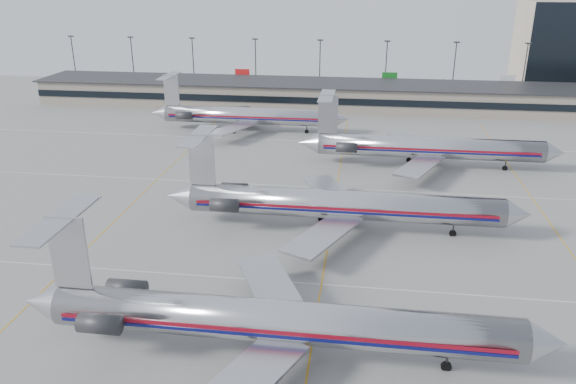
# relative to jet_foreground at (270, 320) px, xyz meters

# --- Properties ---
(ground) EXTENTS (260.00, 260.00, 0.00)m
(ground) POSITION_rel_jet_foreground_xyz_m (3.58, 2.86, -3.68)
(ground) COLOR gray
(ground) RESTS_ON ground
(apron_markings) EXTENTS (160.00, 0.15, 0.02)m
(apron_markings) POSITION_rel_jet_foreground_xyz_m (3.58, 12.86, -3.67)
(apron_markings) COLOR silver
(apron_markings) RESTS_ON ground
(terminal) EXTENTS (162.00, 17.00, 6.25)m
(terminal) POSITION_rel_jet_foreground_xyz_m (3.58, 100.84, -0.52)
(terminal) COLOR gray
(terminal) RESTS_ON ground
(light_mast_row) EXTENTS (163.60, 0.40, 15.28)m
(light_mast_row) POSITION_rel_jet_foreground_xyz_m (3.58, 114.86, 4.90)
(light_mast_row) COLOR #38383D
(light_mast_row) RESTS_ON ground
(distant_building) EXTENTS (30.00, 20.00, 25.00)m
(distant_building) POSITION_rel_jet_foreground_xyz_m (65.58, 130.86, 8.82)
(distant_building) COLOR tan
(distant_building) RESTS_ON ground
(jet_foreground) EXTENTS (48.46, 28.53, 12.68)m
(jet_foreground) POSITION_rel_jet_foreground_xyz_m (0.00, 0.00, 0.00)
(jet_foreground) COLOR silver
(jet_foreground) RESTS_ON ground
(jet_second_row) EXTENTS (48.22, 28.39, 12.62)m
(jet_second_row) POSITION_rel_jet_foreground_xyz_m (4.22, 27.48, -0.02)
(jet_second_row) COLOR silver
(jet_second_row) RESTS_ON ground
(jet_third_row) EXTENTS (45.83, 28.19, 12.53)m
(jet_third_row) POSITION_rel_jet_foreground_xyz_m (17.94, 55.67, -0.04)
(jet_third_row) COLOR silver
(jet_third_row) RESTS_ON ground
(jet_back_row) EXTENTS (43.40, 26.70, 11.87)m
(jet_back_row) POSITION_rel_jet_foreground_xyz_m (-18.25, 74.99, -0.23)
(jet_back_row) COLOR silver
(jet_back_row) RESTS_ON ground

